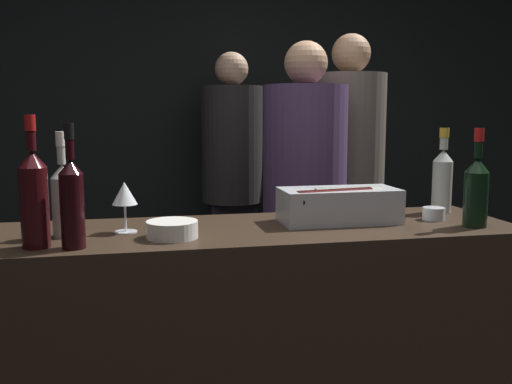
{
  "coord_description": "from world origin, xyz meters",
  "views": [
    {
      "loc": [
        -0.41,
        -1.62,
        1.37
      ],
      "look_at": [
        0.0,
        0.3,
        1.1
      ],
      "focal_mm": 40.0,
      "sensor_mm": 36.0,
      "label": 1
    }
  ],
  "objects_px": {
    "ice_bin_with_bottles": "(338,203)",
    "red_wine_bottle_black_foil": "(72,199)",
    "wine_glass": "(125,195)",
    "person_in_hoodie": "(304,199)",
    "red_wine_bottle_burgundy": "(476,189)",
    "rose_wine_bottle": "(442,177)",
    "white_wine_bottle": "(63,196)",
    "person_blond_tee": "(232,176)",
    "bowl_white": "(172,229)",
    "person_grey_polo": "(348,181)",
    "red_wine_bottle_tall": "(34,196)",
    "candle_votive": "(434,214)"
  },
  "relations": [
    {
      "from": "red_wine_bottle_burgundy",
      "to": "ice_bin_with_bottles",
      "type": "bearing_deg",
      "value": 158.31
    },
    {
      "from": "wine_glass",
      "to": "person_in_hoodie",
      "type": "xyz_separation_m",
      "value": [
        0.86,
        0.78,
        -0.16
      ]
    },
    {
      "from": "red_wine_bottle_black_foil",
      "to": "red_wine_bottle_tall",
      "type": "xyz_separation_m",
      "value": [
        -0.11,
        0.03,
        0.01
      ]
    },
    {
      "from": "ice_bin_with_bottles",
      "to": "red_wine_bottle_black_foil",
      "type": "distance_m",
      "value": 0.92
    },
    {
      "from": "ice_bin_with_bottles",
      "to": "person_blond_tee",
      "type": "height_order",
      "value": "person_blond_tee"
    },
    {
      "from": "wine_glass",
      "to": "person_grey_polo",
      "type": "relative_size",
      "value": 0.09
    },
    {
      "from": "candle_votive",
      "to": "wine_glass",
      "type": "bearing_deg",
      "value": 179.52
    },
    {
      "from": "ice_bin_with_bottles",
      "to": "person_blond_tee",
      "type": "distance_m",
      "value": 1.67
    },
    {
      "from": "bowl_white",
      "to": "person_blond_tee",
      "type": "bearing_deg",
      "value": 74.53
    },
    {
      "from": "white_wine_bottle",
      "to": "person_grey_polo",
      "type": "height_order",
      "value": "person_grey_polo"
    },
    {
      "from": "white_wine_bottle",
      "to": "person_blond_tee",
      "type": "distance_m",
      "value": 1.9
    },
    {
      "from": "wine_glass",
      "to": "person_in_hoodie",
      "type": "distance_m",
      "value": 1.17
    },
    {
      "from": "candle_votive",
      "to": "red_wine_bottle_black_foil",
      "type": "bearing_deg",
      "value": -171.54
    },
    {
      "from": "ice_bin_with_bottles",
      "to": "person_in_hoodie",
      "type": "height_order",
      "value": "person_in_hoodie"
    },
    {
      "from": "red_wine_bottle_burgundy",
      "to": "rose_wine_bottle",
      "type": "bearing_deg",
      "value": 83.02
    },
    {
      "from": "white_wine_bottle",
      "to": "person_in_hoodie",
      "type": "height_order",
      "value": "person_in_hoodie"
    },
    {
      "from": "white_wine_bottle",
      "to": "person_in_hoodie",
      "type": "bearing_deg",
      "value": 37.8
    },
    {
      "from": "person_blond_tee",
      "to": "red_wine_bottle_tall",
      "type": "bearing_deg",
      "value": 112.96
    },
    {
      "from": "rose_wine_bottle",
      "to": "person_grey_polo",
      "type": "xyz_separation_m",
      "value": [
        -0.04,
        0.92,
        -0.12
      ]
    },
    {
      "from": "ice_bin_with_bottles",
      "to": "person_in_hoodie",
      "type": "distance_m",
      "value": 0.78
    },
    {
      "from": "candle_votive",
      "to": "person_grey_polo",
      "type": "bearing_deg",
      "value": 86.02
    },
    {
      "from": "bowl_white",
      "to": "white_wine_bottle",
      "type": "height_order",
      "value": "white_wine_bottle"
    },
    {
      "from": "person_grey_polo",
      "to": "wine_glass",
      "type": "bearing_deg",
      "value": -24.16
    },
    {
      "from": "rose_wine_bottle",
      "to": "person_grey_polo",
      "type": "relative_size",
      "value": 0.19
    },
    {
      "from": "rose_wine_bottle",
      "to": "red_wine_bottle_burgundy",
      "type": "height_order",
      "value": "red_wine_bottle_burgundy"
    },
    {
      "from": "red_wine_bottle_black_foil",
      "to": "person_blond_tee",
      "type": "relative_size",
      "value": 0.21
    },
    {
      "from": "red_wine_bottle_burgundy",
      "to": "bowl_white",
      "type": "bearing_deg",
      "value": 177.81
    },
    {
      "from": "ice_bin_with_bottles",
      "to": "red_wine_bottle_tall",
      "type": "height_order",
      "value": "red_wine_bottle_tall"
    },
    {
      "from": "red_wine_bottle_burgundy",
      "to": "person_grey_polo",
      "type": "relative_size",
      "value": 0.19
    },
    {
      "from": "red_wine_bottle_burgundy",
      "to": "red_wine_bottle_tall",
      "type": "relative_size",
      "value": 0.88
    },
    {
      "from": "ice_bin_with_bottles",
      "to": "red_wine_bottle_burgundy",
      "type": "xyz_separation_m",
      "value": [
        0.44,
        -0.17,
        0.06
      ]
    },
    {
      "from": "candle_votive",
      "to": "white_wine_bottle",
      "type": "relative_size",
      "value": 0.24
    },
    {
      "from": "candle_votive",
      "to": "red_wine_bottle_black_foil",
      "type": "xyz_separation_m",
      "value": [
        -1.26,
        -0.19,
        0.12
      ]
    },
    {
      "from": "ice_bin_with_bottles",
      "to": "person_blond_tee",
      "type": "xyz_separation_m",
      "value": [
        -0.11,
        1.66,
        -0.08
      ]
    },
    {
      "from": "rose_wine_bottle",
      "to": "person_blond_tee",
      "type": "distance_m",
      "value": 1.66
    },
    {
      "from": "wine_glass",
      "to": "white_wine_bottle",
      "type": "height_order",
      "value": "white_wine_bottle"
    },
    {
      "from": "red_wine_bottle_black_foil",
      "to": "rose_wine_bottle",
      "type": "height_order",
      "value": "red_wine_bottle_black_foil"
    },
    {
      "from": "ice_bin_with_bottles",
      "to": "red_wine_bottle_burgundy",
      "type": "bearing_deg",
      "value": -21.69
    },
    {
      "from": "person_blond_tee",
      "to": "bowl_white",
      "type": "bearing_deg",
      "value": 123.44
    },
    {
      "from": "white_wine_bottle",
      "to": "rose_wine_bottle",
      "type": "bearing_deg",
      "value": 6.26
    },
    {
      "from": "bowl_white",
      "to": "person_grey_polo",
      "type": "bearing_deg",
      "value": 48.17
    },
    {
      "from": "rose_wine_bottle",
      "to": "candle_votive",
      "type": "bearing_deg",
      "value": -128.3
    },
    {
      "from": "red_wine_bottle_black_foil",
      "to": "person_grey_polo",
      "type": "relative_size",
      "value": 0.2
    },
    {
      "from": "bowl_white",
      "to": "candle_votive",
      "type": "bearing_deg",
      "value": 6.25
    },
    {
      "from": "person_in_hoodie",
      "to": "red_wine_bottle_tall",
      "type": "bearing_deg",
      "value": -140.3
    },
    {
      "from": "red_wine_bottle_black_foil",
      "to": "person_grey_polo",
      "type": "distance_m",
      "value": 1.83
    },
    {
      "from": "wine_glass",
      "to": "red_wine_bottle_black_foil",
      "type": "xyz_separation_m",
      "value": [
        -0.15,
        -0.2,
        0.02
      ]
    },
    {
      "from": "red_wine_bottle_burgundy",
      "to": "person_blond_tee",
      "type": "distance_m",
      "value": 1.92
    },
    {
      "from": "rose_wine_bottle",
      "to": "person_in_hoodie",
      "type": "relative_size",
      "value": 0.2
    },
    {
      "from": "red_wine_bottle_tall",
      "to": "person_blond_tee",
      "type": "distance_m",
      "value": 2.06
    }
  ]
}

